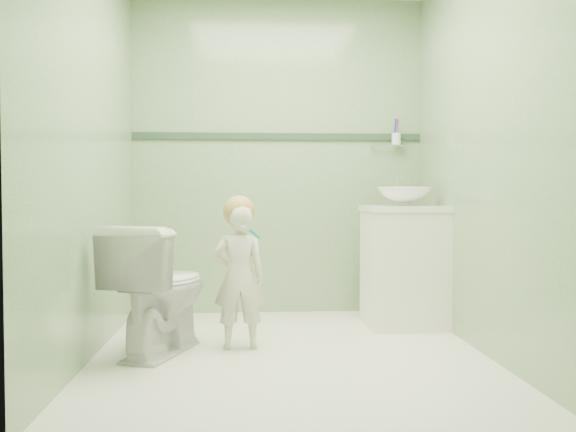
{
  "coord_description": "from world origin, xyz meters",
  "views": [
    {
      "loc": [
        -0.25,
        -3.46,
        0.91
      ],
      "look_at": [
        0.0,
        0.15,
        0.78
      ],
      "focal_mm": 38.42,
      "sensor_mm": 36.0,
      "label": 1
    }
  ],
  "objects": [
    {
      "name": "ground",
      "position": [
        0.0,
        0.0,
        0.0
      ],
      "size": [
        2.5,
        2.5,
        0.0
      ],
      "primitive_type": "plane",
      "color": "white",
      "rests_on": "ground"
    },
    {
      "name": "room_shell",
      "position": [
        0.0,
        0.0,
        1.2
      ],
      "size": [
        2.5,
        2.54,
        2.4
      ],
      "color": "#79A877",
      "rests_on": "ground"
    },
    {
      "name": "trim_stripe",
      "position": [
        0.0,
        1.24,
        1.35
      ],
      "size": [
        2.2,
        0.02,
        0.05
      ],
      "primitive_type": "cube",
      "color": "#2B4432",
      "rests_on": "room_shell"
    },
    {
      "name": "vanity",
      "position": [
        0.84,
        0.7,
        0.4
      ],
      "size": [
        0.52,
        0.5,
        0.8
      ],
      "primitive_type": "cube",
      "color": "white",
      "rests_on": "ground"
    },
    {
      "name": "counter",
      "position": [
        0.84,
        0.7,
        0.81
      ],
      "size": [
        0.54,
        0.52,
        0.04
      ],
      "primitive_type": "cube",
      "color": "white",
      "rests_on": "vanity"
    },
    {
      "name": "basin",
      "position": [
        0.84,
        0.7,
        0.89
      ],
      "size": [
        0.37,
        0.37,
        0.13
      ],
      "primitive_type": "imported",
      "color": "white",
      "rests_on": "counter"
    },
    {
      "name": "faucet",
      "position": [
        0.84,
        0.89,
        0.97
      ],
      "size": [
        0.03,
        0.13,
        0.18
      ],
      "color": "silver",
      "rests_on": "counter"
    },
    {
      "name": "cup_holder",
      "position": [
        0.89,
        1.18,
        1.33
      ],
      "size": [
        0.26,
        0.07,
        0.21
      ],
      "color": "silver",
      "rests_on": "room_shell"
    },
    {
      "name": "toilet",
      "position": [
        -0.74,
        0.07,
        0.37
      ],
      "size": [
        0.63,
        0.82,
        0.74
      ],
      "primitive_type": "imported",
      "rotation": [
        0.0,
        0.0,
        2.79
      ],
      "color": "white",
      "rests_on": "ground"
    },
    {
      "name": "toddler",
      "position": [
        -0.29,
        0.14,
        0.42
      ],
      "size": [
        0.32,
        0.22,
        0.84
      ],
      "primitive_type": "imported",
      "rotation": [
        0.0,
        0.0,
        3.2
      ],
      "color": "beige",
      "rests_on": "ground"
    },
    {
      "name": "hair_cap",
      "position": [
        -0.29,
        0.16,
        0.81
      ],
      "size": [
        0.19,
        0.19,
        0.19
      ],
      "primitive_type": "sphere",
      "color": "tan",
      "rests_on": "toddler"
    },
    {
      "name": "teal_toothbrush",
      "position": [
        -0.21,
        0.02,
        0.69
      ],
      "size": [
        0.11,
        0.13,
        0.08
      ],
      "color": "#017E78",
      "rests_on": "toddler"
    }
  ]
}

